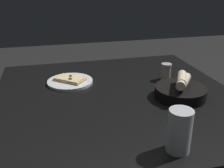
{
  "coord_description": "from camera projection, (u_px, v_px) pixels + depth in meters",
  "views": [
    {
      "loc": [
        1.11,
        -0.3,
        1.25
      ],
      "look_at": [
        -0.09,
        -0.0,
        0.74
      ],
      "focal_mm": 42.33,
      "sensor_mm": 36.0,
      "label": 1
    }
  ],
  "objects": [
    {
      "name": "dining_table",
      "position": [
        117.0,
        104.0,
        1.29
      ],
      "size": [
        1.14,
        1.15,
        0.72
      ],
      "color": "black",
      "rests_on": "ground"
    },
    {
      "name": "pizza_plate",
      "position": [
        70.0,
        81.0,
        1.41
      ],
      "size": [
        0.24,
        0.24,
        0.04
      ],
      "color": "white",
      "rests_on": "dining_table"
    },
    {
      "name": "bread_basket",
      "position": [
        181.0,
        91.0,
        1.23
      ],
      "size": [
        0.24,
        0.24,
        0.12
      ],
      "color": "black",
      "rests_on": "dining_table"
    },
    {
      "name": "beer_glass",
      "position": [
        179.0,
        134.0,
        0.85
      ],
      "size": [
        0.08,
        0.08,
        0.15
      ],
      "color": "silver",
      "rests_on": "dining_table"
    },
    {
      "name": "pepper_shaker",
      "position": [
        166.0,
        73.0,
        1.44
      ],
      "size": [
        0.06,
        0.06,
        0.09
      ],
      "color": "#BFB299",
      "rests_on": "dining_table"
    }
  ]
}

